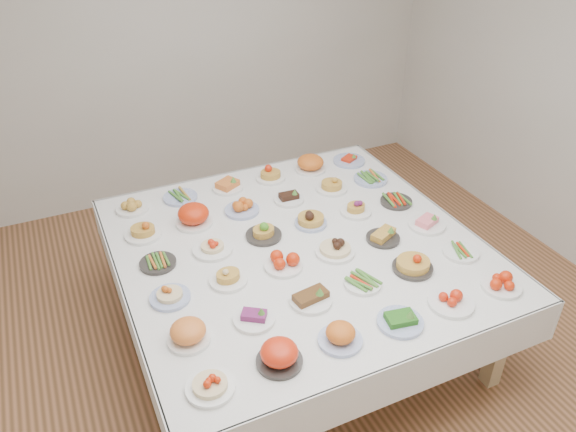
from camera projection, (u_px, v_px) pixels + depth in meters
name	position (u px, v px, depth m)	size (l,w,h in m)	color
room_envelope	(299.00, 92.00, 2.79)	(5.02, 5.02, 2.81)	#A06642
display_table	(298.00, 253.00, 3.59)	(2.21, 2.21, 0.75)	white
dish_0	(210.00, 382.00, 2.56)	(0.23, 0.23, 0.12)	white
dish_1	(279.00, 354.00, 2.68)	(0.23, 0.23, 0.14)	#2D2B28
dish_2	(341.00, 334.00, 2.81)	(0.22, 0.22, 0.12)	#4C66B2
dish_3	(401.00, 317.00, 2.92)	(0.24, 0.24, 0.11)	#4C66B2
dish_4	(452.00, 298.00, 3.05)	(0.25, 0.25, 0.11)	white
dish_5	(502.00, 282.00, 3.17)	(0.22, 0.22, 0.10)	white
dish_6	(188.00, 332.00, 2.81)	(0.25, 0.25, 0.13)	white
dish_7	(254.00, 316.00, 2.95)	(0.22, 0.22, 0.09)	white
dish_8	(311.00, 295.00, 3.07)	(0.23, 0.23, 0.11)	white
dish_9	(363.00, 282.00, 3.21)	(0.22, 0.21, 0.05)	white
dish_10	(414.00, 260.00, 3.30)	(0.24, 0.24, 0.15)	#2D2B28
dish_11	(461.00, 251.00, 3.46)	(0.22, 0.22, 0.05)	white
dish_12	(169.00, 293.00, 3.09)	(0.22, 0.22, 0.11)	#4C66B2
dish_13	(228.00, 275.00, 3.21)	(0.22, 0.22, 0.12)	white
dish_14	(283.00, 261.00, 3.33)	(0.23, 0.23, 0.11)	white
dish_15	(335.00, 244.00, 3.44)	(0.26, 0.26, 0.14)	white
dish_16	(383.00, 235.00, 3.57)	(0.21, 0.21, 0.10)	#2D2B28
dish_17	(427.00, 221.00, 3.71)	(0.24, 0.24, 0.10)	white
dish_18	(158.00, 262.00, 3.37)	(0.22, 0.22, 0.05)	#2D2B28
dish_19	(212.00, 244.00, 3.47)	(0.25, 0.25, 0.12)	white
dish_20	(264.00, 229.00, 3.59)	(0.24, 0.23, 0.14)	#2D2B28
dish_21	(311.00, 217.00, 3.71)	(0.21, 0.21, 0.13)	#4C66B2
dish_22	(356.00, 207.00, 3.84)	(0.21, 0.21, 0.11)	white
dish_23	(396.00, 200.00, 3.97)	(0.22, 0.22, 0.05)	#2D2B28
dish_24	(142.00, 228.00, 3.60)	(0.23, 0.23, 0.13)	white
dish_25	(193.00, 215.00, 3.71)	(0.28, 0.28, 0.15)	white
dish_26	(242.00, 206.00, 3.86)	(0.24, 0.24, 0.10)	#4C66B2
dish_27	(289.00, 197.00, 3.98)	(0.21, 0.21, 0.09)	white
dish_28	(332.00, 184.00, 4.11)	(0.23, 0.23, 0.12)	white
dish_29	(371.00, 178.00, 4.24)	(0.25, 0.25, 0.06)	#4C66B2
dish_30	(132.00, 205.00, 3.88)	(0.22, 0.22, 0.10)	white
dish_31	(180.00, 196.00, 4.01)	(0.24, 0.24, 0.06)	#4C66B2
dish_32	(227.00, 184.00, 4.12)	(0.22, 0.22, 0.10)	white
dish_33	(270.00, 172.00, 4.24)	(0.22, 0.22, 0.13)	white
dish_34	(310.00, 162.00, 4.36)	(0.23, 0.23, 0.15)	white
dish_35	(349.00, 158.00, 4.49)	(0.25, 0.25, 0.09)	#4C66B2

